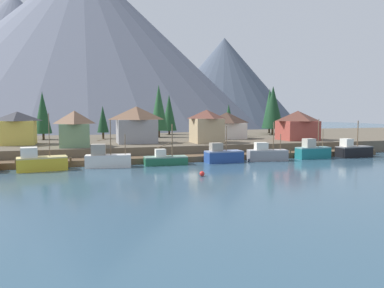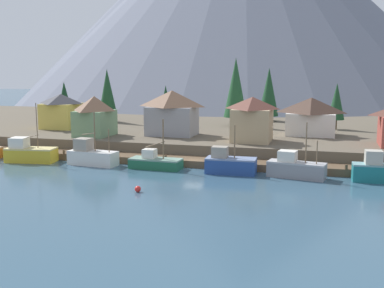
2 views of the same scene
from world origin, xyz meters
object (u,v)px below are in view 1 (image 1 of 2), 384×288
(conifer_near_right, at_px, (43,113))
(conifer_mid_left, at_px, (273,107))
(fishing_boat_black, at_px, (353,151))
(house_green, at_px, (75,128))
(conifer_back_right, at_px, (159,108))
(conifer_far_left, at_px, (270,108))
(conifer_centre, at_px, (229,117))
(conifer_near_left, at_px, (169,113))
(house_white, at_px, (227,125))
(house_red, at_px, (298,125))
(fishing_boat_teal, at_px, (312,151))
(house_yellow, at_px, (18,128))
(house_grey, at_px, (137,124))
(fishing_boat_grey, at_px, (267,154))
(house_tan, at_px, (206,126))
(conifer_back_left, at_px, (103,119))
(fishing_boat_green, at_px, (165,160))
(fishing_boat_blue, at_px, (223,155))
(fishing_boat_white, at_px, (107,159))
(fishing_boat_yellow, at_px, (40,162))
(channel_buoy, at_px, (202,174))

(conifer_near_right, height_order, conifer_mid_left, conifer_mid_left)
(fishing_boat_black, bearing_deg, house_green, 164.66)
(conifer_back_right, relative_size, conifer_far_left, 0.98)
(fishing_boat_black, xyz_separation_m, conifer_mid_left, (-0.15, 31.85, 8.89))
(conifer_centre, bearing_deg, conifer_near_left, 141.14)
(house_white, bearing_deg, house_red, -30.99)
(fishing_boat_teal, distance_m, house_yellow, 57.04)
(fishing_boat_black, bearing_deg, fishing_boat_teal, 174.38)
(house_red, distance_m, house_grey, 36.27)
(fishing_boat_grey, height_order, house_green, house_green)
(conifer_centre, bearing_deg, conifer_far_left, 27.92)
(house_tan, bearing_deg, fishing_boat_teal, -33.96)
(conifer_near_right, bearing_deg, conifer_centre, -0.07)
(fishing_boat_teal, height_order, house_red, house_red)
(fishing_boat_black, relative_size, conifer_back_left, 0.93)
(fishing_boat_green, distance_m, fishing_boat_blue, 10.37)
(house_grey, height_order, house_green, house_grey)
(conifer_back_right, xyz_separation_m, conifer_centre, (18.71, -0.22, -2.33))
(conifer_near_right, xyz_separation_m, conifer_mid_left, (59.48, 1.21, 1.44))
(fishing_boat_white, relative_size, fishing_boat_green, 1.06)
(conifer_near_left, relative_size, conifer_centre, 1.33)
(conifer_back_right, bearing_deg, fishing_boat_teal, -52.36)
(house_tan, height_order, conifer_back_right, conifer_back_right)
(fishing_boat_yellow, relative_size, channel_buoy, 12.35)
(fishing_boat_black, relative_size, conifer_near_right, 0.66)
(fishing_boat_blue, distance_m, conifer_back_right, 32.37)
(fishing_boat_black, height_order, house_green, house_green)
(fishing_boat_yellow, distance_m, house_white, 45.10)
(fishing_boat_yellow, bearing_deg, channel_buoy, -36.36)
(house_yellow, relative_size, conifer_mid_left, 0.49)
(fishing_boat_yellow, relative_size, house_tan, 1.27)
(conifer_centre, distance_m, channel_buoy, 48.33)
(house_white, bearing_deg, fishing_boat_green, -132.65)
(fishing_boat_blue, xyz_separation_m, conifer_back_right, (-5.16, 30.75, 8.71))
(house_grey, relative_size, channel_buoy, 11.72)
(house_white, relative_size, conifer_near_right, 0.75)
(house_green, xyz_separation_m, house_white, (34.29, 10.72, -0.14))
(house_grey, xyz_separation_m, conifer_mid_left, (40.22, 16.58, 3.84))
(fishing_boat_teal, height_order, fishing_boat_black, fishing_boat_teal)
(house_red, xyz_separation_m, conifer_near_right, (-55.47, 17.43, 2.84))
(conifer_centre, bearing_deg, conifer_back_right, 179.34)
(conifer_mid_left, height_order, conifer_far_left, conifer_mid_left)
(fishing_boat_blue, distance_m, house_green, 27.52)
(fishing_boat_grey, xyz_separation_m, house_grey, (-21.31, 15.43, 5.08))
(house_white, bearing_deg, conifer_far_left, 40.51)
(fishing_boat_blue, bearing_deg, conifer_mid_left, 47.56)
(fishing_boat_green, height_order, conifer_back_right, conifer_back_right)
(house_grey, distance_m, conifer_mid_left, 43.67)
(fishing_boat_yellow, bearing_deg, fishing_boat_white, -5.55)
(house_grey, bearing_deg, conifer_centre, 30.03)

